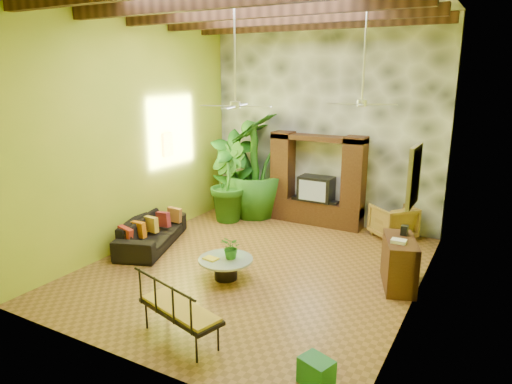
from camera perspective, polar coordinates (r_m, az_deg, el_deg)
The scene contains 22 objects.
ground at distance 9.22m, azimuth 0.01°, elevation -9.33°, with size 7.00×7.00×0.00m, color brown.
back_wall at distance 11.67m, azimuth 8.49°, elevation 8.38°, with size 6.00×0.02×5.00m, color #A0BC2A.
left_wall at distance 10.29m, azimuth -14.86°, elevation 7.22°, with size 0.02×7.00×5.00m, color #A0BC2A.
right_wall at distance 7.54m, azimuth 20.41°, elevation 4.21°, with size 0.02×7.00×5.00m, color #A0BC2A.
stone_accent_wall at distance 11.61m, azimuth 8.38°, elevation 8.35°, with size 5.98×0.10×4.98m, color #3A3D42.
ceiling_beams at distance 8.48m, azimuth 0.01°, elevation 21.66°, with size 5.95×5.36×0.22m.
entertainment_center at distance 11.60m, azimuth 7.57°, elevation 0.66°, with size 2.40×0.55×2.30m.
ceiling_fan_front at distance 8.18m, azimuth -2.63°, elevation 12.23°, with size 1.28×1.28×1.86m.
ceiling_fan_back at distance 8.92m, azimuth 13.15°, elevation 12.07°, with size 1.28×1.28×1.86m.
wall_art_mask at distance 11.06m, azimuth -10.99°, elevation 5.83°, with size 0.06×0.32×0.55m, color yellow.
wall_art_painting at distance 7.00m, azimuth 19.16°, elevation 1.90°, with size 0.06×0.70×0.90m, color #22567F.
sofa at distance 10.44m, azimuth -12.89°, elevation -4.84°, with size 2.26×0.88×0.66m, color black.
wicker_armchair at distance 11.10m, azimuth 16.76°, elevation -3.55°, with size 0.85×0.87×0.79m, color brown.
tall_plant_a at distance 12.06m, azimuth -2.75°, elevation 2.23°, with size 1.21×0.82×2.31m, color #1C5C18.
tall_plant_b at distance 11.80m, azimuth -3.71°, elevation 1.31°, with size 1.13×0.91×2.05m, color #225717.
tall_plant_c at distance 12.05m, azimuth -0.20°, elevation 3.37°, with size 1.55×1.55×2.77m, color #246019.
coffee_table at distance 8.65m, azimuth -3.80°, elevation -9.18°, with size 1.02×1.02×0.40m.
centerpiece_plant at distance 8.51m, azimuth -3.06°, elevation -6.93°, with size 0.39×0.34×0.44m, color #256B1C.
yellow_tray at distance 8.58m, azimuth -5.68°, elevation -8.29°, with size 0.27×0.19×0.03m, color yellow.
iron_bench at distance 6.73m, azimuth -9.92°, elevation -14.03°, with size 1.50×0.88×0.57m.
side_console at distance 8.66m, azimuth 17.45°, elevation -8.45°, with size 0.51×1.12×0.90m, color #331B10.
green_bin at distance 6.10m, azimuth 7.55°, elevation -21.38°, with size 0.40×0.30×0.35m, color #1C6C2C.
Camera 1 is at (4.09, -7.36, 3.75)m, focal length 32.00 mm.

